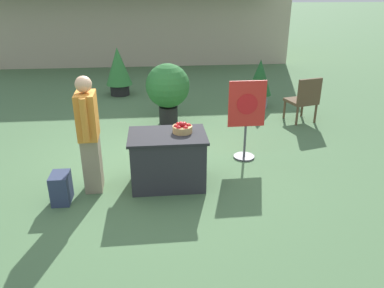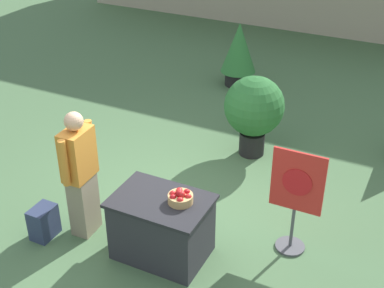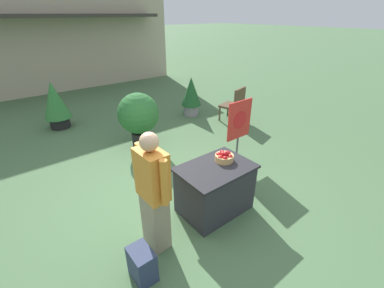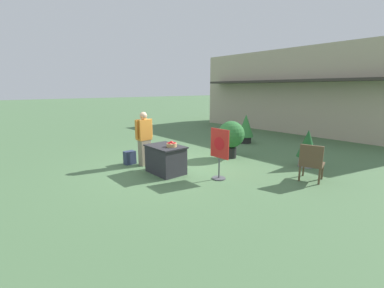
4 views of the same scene
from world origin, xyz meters
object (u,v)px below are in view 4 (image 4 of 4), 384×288
(patio_chair, at_px, (311,161))
(potted_plant_near_left, at_px, (231,136))
(apple_basket, at_px, (172,144))
(backpack, at_px, (130,158))
(potted_plant_far_left, at_px, (307,147))
(person_visitor, at_px, (144,138))
(poster_board, at_px, (219,152))
(display_table, at_px, (166,159))
(potted_plant_near_right, at_px, (246,127))

(patio_chair, distance_m, potted_plant_near_left, 2.91)
(apple_basket, distance_m, backpack, 1.86)
(potted_plant_far_left, bearing_deg, person_visitor, -133.22)
(person_visitor, distance_m, potted_plant_near_left, 2.96)
(potted_plant_near_left, bearing_deg, person_visitor, -113.92)
(poster_board, bearing_deg, backpack, -68.38)
(display_table, distance_m, potted_plant_near_right, 5.18)
(person_visitor, height_order, backpack, person_visitor)
(poster_board, height_order, patio_chair, poster_board)
(display_table, xyz_separation_m, potted_plant_near_right, (-1.09, 5.05, 0.29))
(backpack, relative_size, poster_board, 0.31)
(person_visitor, bearing_deg, apple_basket, 2.06)
(person_visitor, relative_size, potted_plant_near_right, 1.32)
(person_visitor, distance_m, backpack, 0.82)
(patio_chair, bearing_deg, person_visitor, 106.60)
(potted_plant_near_left, bearing_deg, potted_plant_far_left, 22.91)
(poster_board, bearing_deg, potted_plant_far_left, 159.91)
(person_visitor, bearing_deg, potted_plant_far_left, 44.74)
(apple_basket, bearing_deg, backpack, -166.10)
(poster_board, distance_m, potted_plant_far_left, 3.00)
(potted_plant_near_left, bearing_deg, poster_board, -57.07)
(backpack, distance_m, potted_plant_far_left, 5.52)
(apple_basket, distance_m, potted_plant_near_right, 5.17)
(backpack, relative_size, patio_chair, 0.43)
(patio_chair, height_order, potted_plant_near_left, potted_plant_near_left)
(backpack, relative_size, potted_plant_near_right, 0.33)
(potted_plant_near_left, xyz_separation_m, potted_plant_near_right, (-1.21, 2.39, -0.09))
(poster_board, height_order, potted_plant_near_right, poster_board)
(person_visitor, relative_size, patio_chair, 1.70)
(apple_basket, relative_size, patio_chair, 0.29)
(apple_basket, height_order, potted_plant_far_left, potted_plant_far_left)
(display_table, xyz_separation_m, patio_chair, (3.01, 2.45, 0.14))
(backpack, bearing_deg, patio_chair, 32.08)
(patio_chair, distance_m, potted_plant_far_left, 1.34)
(display_table, xyz_separation_m, backpack, (-1.47, -0.36, -0.19))
(potted_plant_near_right, bearing_deg, backpack, -94.06)
(person_visitor, bearing_deg, display_table, -0.00)
(patio_chair, relative_size, potted_plant_far_left, 0.85)
(person_visitor, xyz_separation_m, potted_plant_far_left, (3.42, 3.64, -0.21))
(poster_board, xyz_separation_m, potted_plant_near_left, (-1.22, 1.88, 0.03))
(display_table, relative_size, potted_plant_near_right, 0.88)
(apple_basket, distance_m, patio_chair, 3.69)
(person_visitor, distance_m, poster_board, 2.56)
(poster_board, relative_size, potted_plant_far_left, 1.17)
(display_table, distance_m, person_visitor, 1.17)
(backpack, xyz_separation_m, potted_plant_near_right, (0.38, 5.42, 0.48))
(patio_chair, bearing_deg, potted_plant_far_left, 15.24)
(patio_chair, relative_size, potted_plant_near_right, 0.78)
(apple_basket, distance_m, potted_plant_far_left, 4.14)
(apple_basket, height_order, patio_chair, patio_chair)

